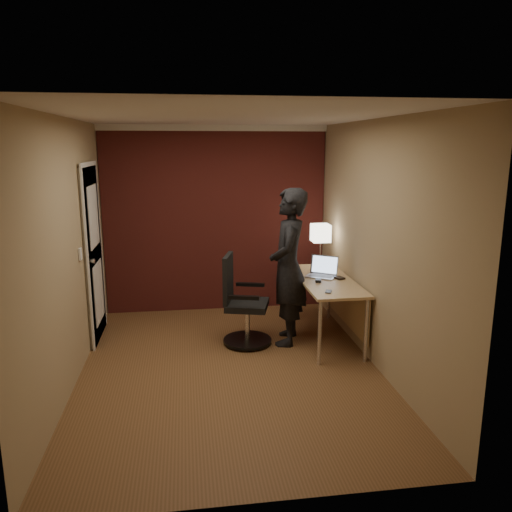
# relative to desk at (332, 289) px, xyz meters

# --- Properties ---
(room) EXTENTS (4.00, 4.00, 4.00)m
(room) POSITION_rel_desk_xyz_m (-1.53, 0.89, 0.77)
(room) COLOR brown
(room) RESTS_ON ground
(desk) EXTENTS (0.60, 1.50, 0.73)m
(desk) POSITION_rel_desk_xyz_m (0.00, 0.00, 0.00)
(desk) COLOR tan
(desk) RESTS_ON ground
(desk_lamp) EXTENTS (0.22, 0.22, 0.54)m
(desk_lamp) POSITION_rel_desk_xyz_m (0.03, 0.65, 0.55)
(desk_lamp) COLOR silver
(desk_lamp) RESTS_ON desk
(laptop) EXTENTS (0.42, 0.40, 0.23)m
(laptop) POSITION_rel_desk_xyz_m (-0.07, 0.14, 0.19)
(laptop) COLOR silver
(laptop) RESTS_ON desk
(mouse) EXTENTS (0.08, 0.11, 0.03)m
(mouse) POSITION_rel_desk_xyz_m (-0.19, -0.11, 0.14)
(mouse) COLOR black
(mouse) RESTS_ON desk
(phone) EXTENTS (0.10, 0.13, 0.01)m
(phone) POSITION_rel_desk_xyz_m (-0.19, -0.51, 0.13)
(phone) COLOR black
(phone) RESTS_ON desk
(wallet) EXTENTS (0.13, 0.14, 0.02)m
(wallet) POSITION_rel_desk_xyz_m (0.08, -0.02, 0.14)
(wallet) COLOR black
(wallet) RESTS_ON desk
(office_chair) EXTENTS (0.57, 0.63, 1.02)m
(office_chair) POSITION_rel_desk_xyz_m (-1.06, -0.01, -0.15)
(office_chair) COLOR black
(office_chair) RESTS_ON ground
(person) EXTENTS (0.58, 0.74, 1.79)m
(person) POSITION_rel_desk_xyz_m (-0.52, -0.02, 0.29)
(person) COLOR black
(person) RESTS_ON ground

